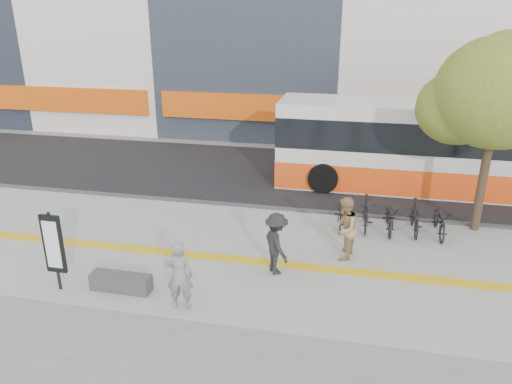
% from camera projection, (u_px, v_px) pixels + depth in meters
% --- Properties ---
extents(ground, '(120.00, 120.00, 0.00)m').
position_uv_depth(ground, '(230.00, 280.00, 13.35)').
color(ground, slate).
rests_on(ground, ground).
extents(sidewalk, '(40.00, 7.00, 0.08)m').
position_uv_depth(sidewalk, '(242.00, 253.00, 14.71)').
color(sidewalk, gray).
rests_on(sidewalk, ground).
extents(tactile_strip, '(40.00, 0.45, 0.01)m').
position_uv_depth(tactile_strip, '(238.00, 260.00, 14.23)').
color(tactile_strip, gold).
rests_on(tactile_strip, sidewalk).
extents(street, '(40.00, 8.00, 0.06)m').
position_uv_depth(street, '(282.00, 175.00, 21.56)').
color(street, black).
rests_on(street, ground).
extents(curb, '(40.00, 0.25, 0.14)m').
position_uv_depth(curb, '(265.00, 208.00, 17.89)').
color(curb, '#3B3C3E').
rests_on(curb, ground).
extents(bench, '(1.60, 0.45, 0.45)m').
position_uv_depth(bench, '(121.00, 282.00, 12.65)').
color(bench, '#3B3C3E').
rests_on(bench, sidewalk).
extents(signboard, '(0.55, 0.10, 2.20)m').
position_uv_depth(signboard, '(53.00, 245.00, 12.31)').
color(signboard, black).
rests_on(signboard, sidewalk).
extents(street_tree, '(4.40, 3.80, 6.31)m').
position_uv_depth(street_tree, '(496.00, 95.00, 14.73)').
color(street_tree, '#312516').
rests_on(street_tree, sidewalk).
extents(bus, '(13.02, 3.09, 3.47)m').
position_uv_depth(bus, '(442.00, 150.00, 19.24)').
color(bus, silver).
rests_on(bus, street).
extents(bicycle_row, '(3.84, 1.88, 1.09)m').
position_uv_depth(bicycle_row, '(390.00, 216.00, 15.94)').
color(bicycle_row, black).
rests_on(bicycle_row, sidewalk).
extents(seated_woman, '(0.71, 0.53, 1.80)m').
position_uv_depth(seated_woman, '(180.00, 275.00, 11.70)').
color(seated_woman, black).
rests_on(seated_woman, sidewalk).
extents(pedestrian_tan, '(0.85, 1.02, 1.89)m').
position_uv_depth(pedestrian_tan, '(344.00, 228.00, 14.03)').
color(pedestrian_tan, '#9B7F50').
rests_on(pedestrian_tan, sidewalk).
extents(pedestrian_dark, '(1.18, 1.31, 1.77)m').
position_uv_depth(pedestrian_dark, '(276.00, 244.00, 13.27)').
color(pedestrian_dark, black).
rests_on(pedestrian_dark, sidewalk).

